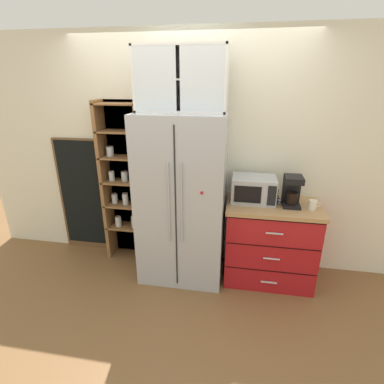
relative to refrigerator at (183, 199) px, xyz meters
The scene contains 12 objects.
ground_plane 0.89m from the refrigerator, 90.00° to the right, with size 10.74×10.74×0.00m, color brown.
wall_back_cream 0.54m from the refrigerator, 90.00° to the left, with size 5.03×0.10×2.55m, color silver.
refrigerator is the anchor object (origin of this frame).
pantry_shelf_column 0.78m from the refrigerator, 159.96° to the left, with size 0.54×0.27×1.86m.
counter_cabinet 1.03m from the refrigerator, ahead, with size 0.94×0.59×0.88m.
microwave 0.74m from the refrigerator, ahead, with size 0.44×0.33×0.26m.
coffee_maker 1.10m from the refrigerator, ahead, with size 0.17×0.20×0.31m.
mug_cream 1.29m from the refrigerator, ahead, with size 0.11×0.08×0.10m.
mug_navy 0.93m from the refrigerator, ahead, with size 0.12×0.08×0.09m.
bottle_green 0.94m from the refrigerator, ahead, with size 0.07×0.07×0.25m.
upper_cabinet 1.17m from the refrigerator, 90.00° to the left, with size 0.84×0.32×0.57m.
chalkboard_menu 1.36m from the refrigerator, 167.15° to the left, with size 0.60×0.04×1.43m.
Camera 1 is at (0.58, -2.74, 2.05)m, focal length 27.33 mm.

